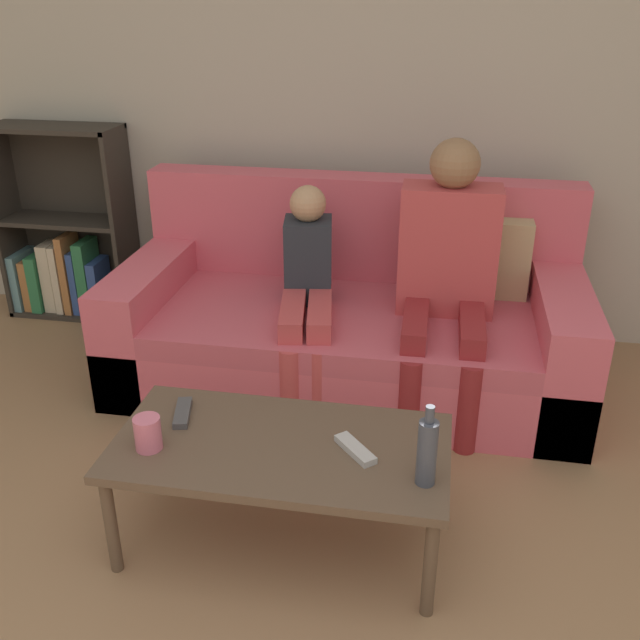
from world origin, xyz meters
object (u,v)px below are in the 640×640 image
bookshelf (67,244)px  person_adult (448,261)px  coffee_table (281,453)px  bottle (427,451)px  couch (351,322)px  cup_near (148,433)px  tv_remote_0 (183,413)px  person_child (307,288)px  tv_remote_1 (355,449)px

bookshelf → person_adult: bearing=-15.1°
coffee_table → person_adult: (0.48, 1.06, 0.29)m
coffee_table → bottle: size_ratio=4.11×
couch → bookshelf: (-1.66, 0.47, 0.12)m
cup_near → coffee_table: bearing=13.8°
bookshelf → tv_remote_0: bearing=-50.9°
bottle → tv_remote_0: bearing=165.4°
tv_remote_0 → bottle: (0.81, -0.21, 0.10)m
coffee_table → person_child: person_child is taller
person_child → tv_remote_0: (-0.25, -0.90, -0.10)m
cup_near → bookshelf: bearing=124.9°
coffee_table → tv_remote_0: size_ratio=6.00×
couch → cup_near: bearing=-110.0°
person_child → tv_remote_0: bearing=-114.5°
cup_near → tv_remote_1: 0.64m
person_child → tv_remote_0: person_child is taller
tv_remote_0 → cup_near: bearing=-114.9°
person_adult → bottle: size_ratio=4.42×
person_adult → tv_remote_0: person_adult is taller
tv_remote_1 → bottle: bearing=-68.1°
person_child → bottle: bearing=-72.1°
person_child → bottle: (0.57, -1.11, -0.01)m
couch → tv_remote_0: size_ratio=11.73×
person_adult → tv_remote_1: 1.12m
couch → tv_remote_0: (-0.42, -1.06, 0.12)m
bookshelf → coffee_table: (1.60, -1.62, -0.05)m
tv_remote_0 → person_adult: bearing=35.1°
bookshelf → tv_remote_0: 1.96m
coffee_table → bottle: 0.49m
couch → bottle: bearing=-72.7°
bookshelf → couch: bearing=-15.7°
bottle → couch: bearing=107.3°
cup_near → bottle: bottle is taller
tv_remote_1 → person_child: bearing=68.0°
bookshelf → person_child: bookshelf is taller
coffee_table → person_adult: bearing=65.8°
couch → bottle: (0.40, -1.27, 0.22)m
couch → tv_remote_0: bearing=-111.6°
tv_remote_1 → coffee_table: bearing=137.6°
person_child → bottle: size_ratio=3.54×
couch → person_adult: bearing=-12.4°
couch → tv_remote_1: (0.18, -1.16, 0.12)m
tv_remote_0 → tv_remote_1: (0.60, -0.10, 0.00)m
couch → tv_remote_1: bearing=-81.3°
person_child → tv_remote_1: bearing=-79.9°
person_child → cup_near: (-0.28, -1.09, -0.06)m
person_adult → person_child: (-0.59, -0.07, -0.14)m
tv_remote_1 → tv_remote_0: bearing=129.0°
tv_remote_0 → tv_remote_1: bearing=-23.7°
cup_near → tv_remote_0: bearing=79.1°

